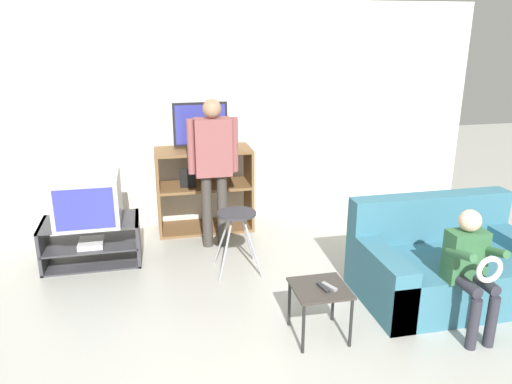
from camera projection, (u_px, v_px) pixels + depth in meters
wall_back at (220, 115)px, 5.94m from camera, size 6.40×0.06×2.60m
tv_stand at (92, 242)px, 5.05m from camera, size 0.95×0.53×0.45m
television_main at (88, 198)px, 4.92m from camera, size 0.61×0.67×0.47m
media_shelf at (204, 189)px, 5.84m from camera, size 1.10×0.50×0.98m
television_flat at (200, 127)px, 5.62m from camera, size 0.61×0.20×0.53m
folding_stool at (237, 222)px, 4.80m from camera, size 0.44×0.42×0.61m
snack_table at (320, 294)px, 3.78m from camera, size 0.42×0.42×0.42m
remote_control_black at (323, 287)px, 3.74m from camera, size 0.06×0.15×0.02m
remote_control_white at (329, 287)px, 3.75m from camera, size 0.09×0.15×0.02m
couch at (445, 266)px, 4.42m from camera, size 1.54×0.96×0.84m
person_standing_adult at (213, 160)px, 5.23m from camera, size 0.53×0.20×1.61m
person_seated_child at (471, 264)px, 3.78m from camera, size 0.33×0.43×0.99m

